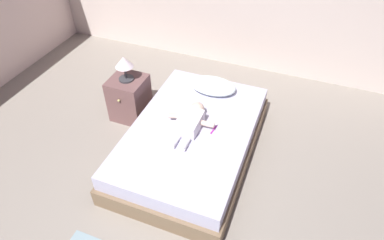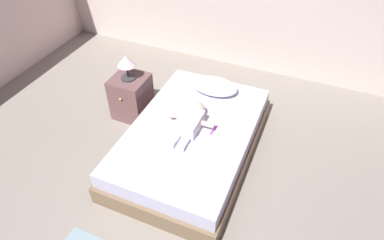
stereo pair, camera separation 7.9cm
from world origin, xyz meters
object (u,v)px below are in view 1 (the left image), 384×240
pillow (213,86)px  nightstand (129,98)px  bed (192,140)px  lamp (124,64)px  baby (191,121)px  toothbrush (214,129)px

pillow → nightstand: bearing=-158.8°
bed → lamp: bearing=160.9°
bed → nightstand: bearing=160.9°
pillow → baby: size_ratio=0.85×
baby → toothbrush: (0.24, 0.05, -0.06)m
toothbrush → baby: bearing=-169.5°
pillow → lamp: lamp is taller
toothbrush → nightstand: (-1.15, 0.27, -0.12)m
bed → toothbrush: bearing=14.0°
pillow → lamp: size_ratio=1.85×
baby → lamp: (-0.90, 0.31, 0.30)m
pillow → baby: baby is taller
bed → baby: size_ratio=3.04×
pillow → toothbrush: 0.66m
bed → pillow: 0.73m
toothbrush → lamp: (-1.15, 0.27, 0.36)m
toothbrush → lamp: size_ratio=0.52×
baby → lamp: lamp is taller
bed → nightstand: (-0.92, 0.32, 0.08)m
nightstand → baby: bearing=-18.9°
toothbrush → pillow: bearing=110.0°
lamp → pillow: bearing=21.2°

